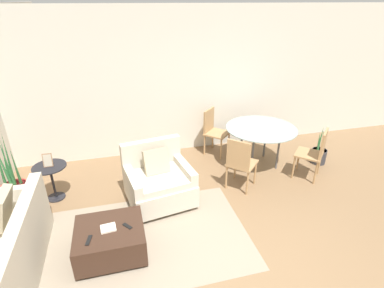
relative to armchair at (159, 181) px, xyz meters
The scene contains 16 objects.
ground_plane 1.70m from the armchair, 72.22° to the right, with size 20.00×20.00×0.00m, color brown.
wall_back 2.04m from the armchair, 73.21° to the left, with size 12.00×0.06×2.75m.
area_rug 0.93m from the armchair, 114.84° to the right, with size 2.75×1.73×0.01m.
armchair is the anchor object (origin of this frame).
ottoman 1.18m from the armchair, 128.66° to the right, with size 0.80×0.70×0.39m.
book_stack 1.18m from the armchair, 128.63° to the right, with size 0.19×0.16×0.02m.
tv_remote_primary 1.07m from the armchair, 118.99° to the right, with size 0.12×0.13×0.01m.
tv_remote_secondary 1.42m from the armchair, 131.82° to the right, with size 0.07×0.16×0.01m.
potted_plant 2.13m from the armchair, 168.14° to the left, with size 0.38×0.38×1.20m.
side_table 1.63m from the armchair, 163.09° to the left, with size 0.49×0.49×0.57m.
picture_frame 1.66m from the armchair, 163.08° to the left, with size 0.13×0.07×0.20m.
dining_table 2.11m from the armchair, 18.62° to the left, with size 1.27×1.27×0.74m.
dining_chair_near_left 1.31m from the armchair, ahead, with size 0.59×0.59×0.90m.
dining_chair_near_right 2.66m from the armchair, ahead, with size 0.59×0.59×0.90m.
dining_chair_far_left 1.88m from the armchair, 45.86° to the left, with size 0.59×0.59×0.90m.
potted_plant_small 3.14m from the armchair, ahead, with size 0.27×0.27×0.73m.
Camera 1 is at (-0.98, -2.21, 2.81)m, focal length 28.00 mm.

